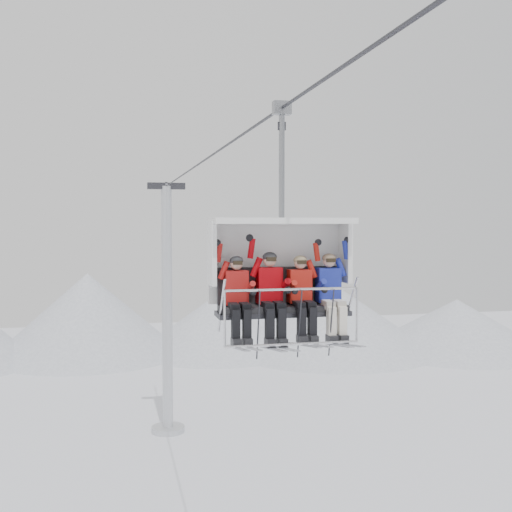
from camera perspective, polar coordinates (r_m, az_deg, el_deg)
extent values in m
cone|color=silver|center=(57.05, -14.72, -5.00)|extent=(16.00, 16.00, 7.00)
cone|color=silver|center=(56.84, -3.53, -5.95)|extent=(14.00, 14.00, 5.00)
cone|color=silver|center=(57.27, 6.76, -5.39)|extent=(18.00, 18.00, 6.00)
cone|color=silver|center=(60.15, 17.39, -5.83)|extent=(16.00, 16.00, 4.50)
cone|color=silver|center=(60.98, 1.62, -5.57)|extent=(12.00, 12.00, 4.50)
cylinder|color=silver|center=(34.89, -7.90, -4.79)|extent=(0.56, 0.56, 13.30)
cylinder|color=silver|center=(36.35, -7.82, -15.00)|extent=(1.80, 1.80, 0.30)
cube|color=#2F2F34|center=(34.62, -7.98, 6.18)|extent=(2.00, 0.35, 0.35)
cylinder|color=#2F2F34|center=(12.90, 0.00, 11.53)|extent=(0.06, 50.00, 0.06)
cube|color=black|center=(10.83, 2.41, -4.63)|extent=(2.15, 0.55, 0.10)
cube|color=black|center=(11.04, 2.06, -2.59)|extent=(2.15, 0.10, 0.63)
cube|color=#2F2F34|center=(10.84, 2.41, -5.11)|extent=(2.25, 0.60, 0.08)
cube|color=white|center=(11.22, 1.78, -0.50)|extent=(2.39, 0.10, 1.43)
cube|color=white|center=(10.81, 2.31, 3.15)|extent=(2.39, 0.90, 0.10)
cylinder|color=silver|center=(10.26, 3.20, -2.99)|extent=(2.19, 0.04, 0.04)
cylinder|color=silver|center=(10.32, 3.30, -7.83)|extent=(2.19, 0.04, 0.04)
cylinder|color=gray|center=(10.87, 2.30, 8.12)|extent=(0.10, 0.10, 1.88)
cube|color=gray|center=(10.99, 2.31, 13.01)|extent=(0.30, 0.18, 0.22)
cube|color=#A71614|center=(10.65, -1.78, -2.81)|extent=(0.38, 0.26, 0.56)
sphere|color=tan|center=(10.58, -1.75, -0.68)|extent=(0.21, 0.21, 0.21)
cube|color=black|center=(10.27, -1.82, -6.05)|extent=(0.13, 0.15, 0.46)
cube|color=black|center=(10.31, -0.82, -6.02)|extent=(0.13, 0.15, 0.46)
cube|color=#ABADB4|center=(10.24, -1.71, -8.17)|extent=(0.09, 1.69, 0.26)
cube|color=#ABADB4|center=(10.28, -0.70, -8.13)|extent=(0.09, 1.69, 0.26)
cube|color=#A9030A|center=(10.77, 1.17, -2.63)|extent=(0.41, 0.27, 0.61)
sphere|color=tan|center=(10.69, 1.23, -0.36)|extent=(0.22, 0.22, 0.22)
cube|color=black|center=(10.39, 1.22, -6.04)|extent=(0.14, 0.15, 0.49)
cube|color=black|center=(10.44, 2.27, -6.00)|extent=(0.14, 0.15, 0.49)
cube|color=#ABADB4|center=(10.37, 1.35, -8.22)|extent=(0.09, 1.69, 0.26)
cube|color=#ABADB4|center=(10.41, 2.41, -8.17)|extent=(0.09, 1.69, 0.26)
cube|color=red|center=(10.91, 3.88, -2.69)|extent=(0.38, 0.25, 0.56)
sphere|color=tan|center=(10.83, 3.95, -0.61)|extent=(0.21, 0.21, 0.21)
cube|color=black|center=(10.53, 4.07, -5.83)|extent=(0.13, 0.15, 0.45)
cube|color=black|center=(10.58, 5.02, -5.79)|extent=(0.13, 0.15, 0.45)
cube|color=#ABADB4|center=(10.50, 4.22, -7.89)|extent=(0.09, 1.69, 0.26)
cube|color=#ABADB4|center=(10.55, 5.17, -7.84)|extent=(0.09, 1.69, 0.26)
cube|color=#1D2BA2|center=(11.06, 6.43, -2.57)|extent=(0.39, 0.26, 0.58)
sphere|color=tan|center=(10.99, 6.51, -0.45)|extent=(0.22, 0.22, 0.22)
cube|color=silver|center=(10.69, 6.70, -5.75)|extent=(0.13, 0.15, 0.47)
cube|color=silver|center=(10.75, 7.65, -5.71)|extent=(0.13, 0.15, 0.47)
cube|color=#ABADB4|center=(10.66, 6.87, -7.82)|extent=(0.09, 1.69, 0.26)
cube|color=#ABADB4|center=(10.72, 7.82, -7.76)|extent=(0.09, 1.69, 0.26)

